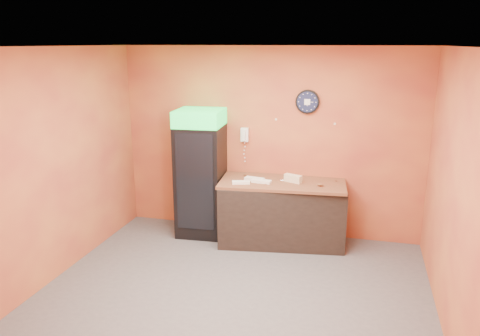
% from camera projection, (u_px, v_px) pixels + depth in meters
% --- Properties ---
extents(floor, '(4.50, 4.50, 0.00)m').
position_uv_depth(floor, '(234.00, 294.00, 5.46)').
color(floor, '#47474C').
rests_on(floor, ground).
extents(back_wall, '(4.50, 0.02, 2.80)m').
position_uv_depth(back_wall, '(269.00, 142.00, 6.96)').
color(back_wall, '#C97638').
rests_on(back_wall, floor).
extents(left_wall, '(0.02, 4.00, 2.80)m').
position_uv_depth(left_wall, '(54.00, 166.00, 5.65)').
color(left_wall, '#C97638').
rests_on(left_wall, floor).
extents(right_wall, '(0.02, 4.00, 2.80)m').
position_uv_depth(right_wall, '(456.00, 195.00, 4.55)').
color(right_wall, '#C97638').
rests_on(right_wall, floor).
extents(ceiling, '(4.50, 4.00, 0.02)m').
position_uv_depth(ceiling, '(233.00, 46.00, 4.73)').
color(ceiling, white).
rests_on(ceiling, back_wall).
extents(beverage_cooler, '(0.71, 0.72, 1.90)m').
position_uv_depth(beverage_cooler, '(200.00, 175.00, 6.95)').
color(beverage_cooler, black).
rests_on(beverage_cooler, floor).
extents(prep_counter, '(1.86, 1.04, 0.88)m').
position_uv_depth(prep_counter, '(282.00, 213.00, 6.78)').
color(prep_counter, black).
rests_on(prep_counter, floor).
extents(wall_clock, '(0.34, 0.06, 0.34)m').
position_uv_depth(wall_clock, '(307.00, 102.00, 6.64)').
color(wall_clock, black).
rests_on(wall_clock, back_wall).
extents(wall_phone, '(0.11, 0.10, 0.21)m').
position_uv_depth(wall_phone, '(245.00, 135.00, 6.97)').
color(wall_phone, white).
rests_on(wall_phone, back_wall).
extents(butcher_paper, '(1.84, 0.98, 0.04)m').
position_uv_depth(butcher_paper, '(282.00, 183.00, 6.66)').
color(butcher_paper, brown).
rests_on(butcher_paper, prep_counter).
extents(sub_roll_stack, '(0.27, 0.18, 0.11)m').
position_uv_depth(sub_roll_stack, '(293.00, 178.00, 6.61)').
color(sub_roll_stack, beige).
rests_on(sub_roll_stack, butcher_paper).
extents(wrapped_sandwich_left, '(0.27, 0.16, 0.04)m').
position_uv_depth(wrapped_sandwich_left, '(241.00, 182.00, 6.55)').
color(wrapped_sandwich_left, white).
rests_on(wrapped_sandwich_left, butcher_paper).
extents(wrapped_sandwich_mid, '(0.29, 0.14, 0.04)m').
position_uv_depth(wrapped_sandwich_mid, '(262.00, 181.00, 6.60)').
color(wrapped_sandwich_mid, white).
rests_on(wrapped_sandwich_mid, butcher_paper).
extents(wrapped_sandwich_right, '(0.30, 0.16, 0.04)m').
position_uv_depth(wrapped_sandwich_right, '(254.00, 179.00, 6.70)').
color(wrapped_sandwich_right, white).
rests_on(wrapped_sandwich_right, butcher_paper).
extents(kitchen_tool, '(0.06, 0.06, 0.06)m').
position_uv_depth(kitchen_tool, '(291.00, 180.00, 6.64)').
color(kitchen_tool, silver).
rests_on(kitchen_tool, butcher_paper).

